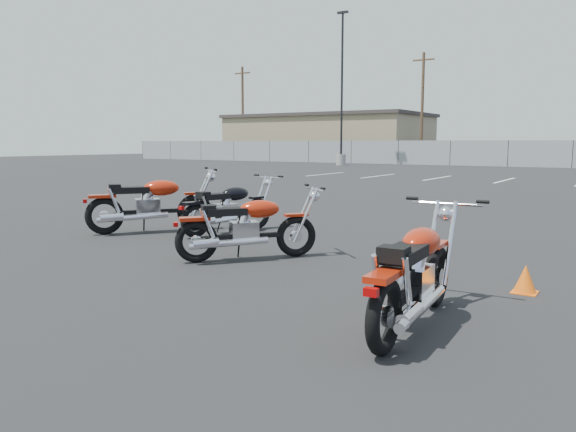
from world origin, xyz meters
The scene contains 13 objects.
ground centered at (0.00, 0.00, 0.00)m, with size 120.00×120.00×0.00m, color black.
motorcycle_front_red centered at (-3.38, 1.42, 0.54)m, with size 1.82×2.19×1.18m.
motorcycle_second_black centered at (-2.09, 2.11, 0.47)m, with size 0.93×2.10×1.03m.
motorcycle_third_red centered at (-0.38, 0.42, 0.47)m, with size 1.68×1.87×1.04m.
motorcycle_rear_red centered at (2.67, -1.13, 0.49)m, with size 0.86×2.22×1.08m.
training_cone_near centered at (1.46, 2.34, 0.15)m, with size 0.25×0.25×0.29m.
training_cone_far centered at (3.29, 0.68, 0.16)m, with size 0.27×0.27×0.32m.
light_pole_west centered at (-14.80, 30.93, 2.88)m, with size 0.80×0.70×10.89m.
chainlink_fence centered at (0.00, 35.00, 0.90)m, with size 80.06×0.06×1.80m.
tan_building_west centered at (-22.00, 42.00, 2.16)m, with size 18.40×10.40×4.30m.
utility_pole_a centered at (-30.00, 39.00, 4.69)m, with size 1.80×0.24×9.00m.
utility_pole_b centered at (-12.00, 40.00, 4.69)m, with size 1.80×0.24×9.00m.
parking_line_stripes centered at (-2.50, 20.00, 0.00)m, with size 15.12×4.00×0.01m.
Camera 1 is at (4.38, -5.85, 1.66)m, focal length 35.00 mm.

